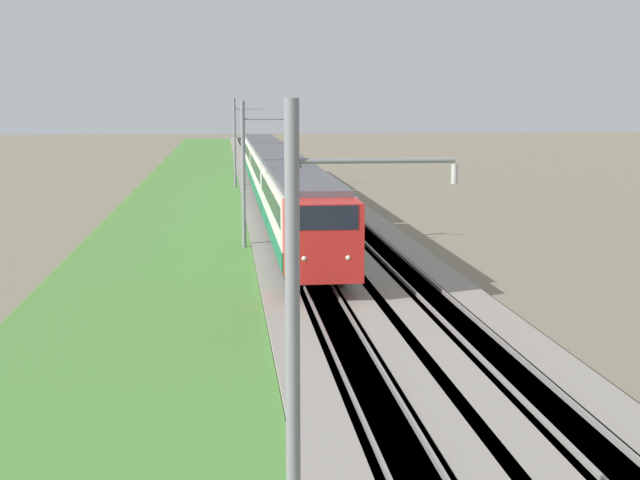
# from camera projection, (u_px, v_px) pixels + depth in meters

# --- Properties ---
(ballast_main) EXTENTS (240.00, 4.40, 0.30)m
(ballast_main) POSITION_uv_depth(u_px,v_px,m) (280.00, 215.00, 57.39)
(ballast_main) COLOR gray
(ballast_main) RESTS_ON ground
(ballast_adjacent) EXTENTS (240.00, 4.40, 0.30)m
(ballast_adjacent) POSITION_uv_depth(u_px,v_px,m) (341.00, 214.00, 57.81)
(ballast_adjacent) COLOR gray
(ballast_adjacent) RESTS_ON ground
(track_main) EXTENTS (240.00, 1.57, 0.45)m
(track_main) POSITION_uv_depth(u_px,v_px,m) (280.00, 215.00, 57.38)
(track_main) COLOR #4C4238
(track_main) RESTS_ON ground
(track_adjacent) EXTENTS (240.00, 1.57, 0.45)m
(track_adjacent) POSITION_uv_depth(u_px,v_px,m) (341.00, 214.00, 57.81)
(track_adjacent) COLOR #4C4238
(track_adjacent) RESTS_ON ground
(grass_verge) EXTENTS (240.00, 8.76, 0.12)m
(grass_verge) POSITION_uv_depth(u_px,v_px,m) (176.00, 218.00, 56.70)
(grass_verge) COLOR #4C8438
(grass_verge) RESTS_ON ground
(passenger_train) EXTENTS (61.12, 2.87, 5.20)m
(passenger_train) POSITION_uv_depth(u_px,v_px,m) (275.00, 174.00, 61.52)
(passenger_train) COLOR red
(passenger_train) RESTS_ON ground
(catenary_mast_near) EXTENTS (0.22, 2.56, 7.46)m
(catenary_mast_near) POSITION_uv_depth(u_px,v_px,m) (297.00, 343.00, 13.22)
(catenary_mast_near) COLOR slate
(catenary_mast_near) RESTS_ON ground
(catenary_mast_mid) EXTENTS (0.22, 2.56, 7.44)m
(catenary_mast_mid) POSITION_uv_depth(u_px,v_px,m) (245.00, 173.00, 44.41)
(catenary_mast_mid) COLOR slate
(catenary_mast_mid) RESTS_ON ground
(catenary_mast_far) EXTENTS (0.22, 2.56, 7.68)m
(catenary_mast_far) POSITION_uv_depth(u_px,v_px,m) (236.00, 142.00, 75.59)
(catenary_mast_far) COLOR slate
(catenary_mast_far) RESTS_ON ground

